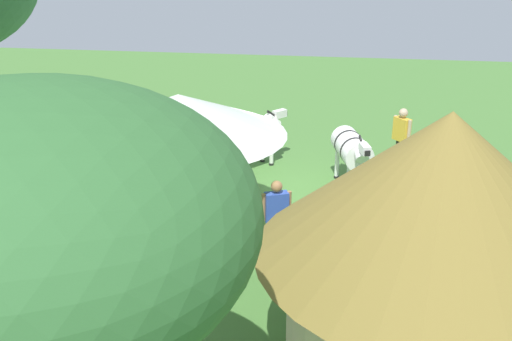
# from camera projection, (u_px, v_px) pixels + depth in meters

# --- Properties ---
(ground_plane) EXTENTS (36.00, 36.00, 0.00)m
(ground_plane) POSITION_uv_depth(u_px,v_px,m) (289.00, 200.00, 13.48)
(ground_plane) COLOR #457533
(thatched_hut) EXTENTS (4.68, 4.68, 3.78)m
(thatched_hut) POSITION_uv_depth(u_px,v_px,m) (437.00, 240.00, 7.35)
(thatched_hut) COLOR beige
(thatched_hut) RESTS_ON ground_plane
(shade_umbrella) EXTENTS (4.06, 4.06, 3.00)m
(shade_umbrella) POSITION_uv_depth(u_px,v_px,m) (179.00, 115.00, 10.78)
(shade_umbrella) COLOR #433622
(shade_umbrella) RESTS_ON ground_plane
(patio_dining_table) EXTENTS (1.44, 1.20, 0.74)m
(patio_dining_table) POSITION_uv_depth(u_px,v_px,m) (184.00, 210.00, 11.50)
(patio_dining_table) COLOR silver
(patio_dining_table) RESTS_ON ground_plane
(patio_chair_west_end) EXTENTS (0.49, 0.48, 0.90)m
(patio_chair_west_end) POSITION_uv_depth(u_px,v_px,m) (159.00, 242.00, 10.52)
(patio_chair_west_end) COLOR silver
(patio_chair_west_end) RESTS_ON ground_plane
(patio_chair_near_lawn) EXTENTS (0.58, 0.59, 0.90)m
(patio_chair_near_lawn) POSITION_uv_depth(u_px,v_px,m) (239.00, 207.00, 11.90)
(patio_chair_near_lawn) COLOR white
(patio_chair_near_lawn) RESTS_ON ground_plane
(patio_chair_near_hut) EXTENTS (0.59, 0.60, 0.90)m
(patio_chair_near_hut) POSITION_uv_depth(u_px,v_px,m) (148.00, 199.00, 12.27)
(patio_chair_near_hut) COLOR silver
(patio_chair_near_hut) RESTS_ON ground_plane
(guest_beside_umbrella) EXTENTS (0.53, 0.35, 1.59)m
(guest_beside_umbrella) POSITION_uv_depth(u_px,v_px,m) (276.00, 213.00, 10.68)
(guest_beside_umbrella) COLOR #222129
(guest_beside_umbrella) RESTS_ON ground_plane
(standing_watcher) EXTENTS (0.45, 0.49, 1.69)m
(standing_watcher) POSITION_uv_depth(u_px,v_px,m) (401.00, 134.00, 14.80)
(standing_watcher) COLOR black
(standing_watcher) RESTS_ON ground_plane
(striped_lounge_chair) EXTENTS (0.94, 0.81, 0.64)m
(striped_lounge_chair) POSITION_uv_depth(u_px,v_px,m) (330.00, 236.00, 11.28)
(striped_lounge_chair) COLOR #3172BA
(striped_lounge_chair) RESTS_ON ground_plane
(zebra_nearest_camera) EXTENTS (1.55, 1.80, 1.48)m
(zebra_nearest_camera) POSITION_uv_depth(u_px,v_px,m) (253.00, 134.00, 15.03)
(zebra_nearest_camera) COLOR silver
(zebra_nearest_camera) RESTS_ON ground_plane
(zebra_by_umbrella) EXTENTS (2.23, 1.16, 1.55)m
(zebra_by_umbrella) POSITION_uv_depth(u_px,v_px,m) (437.00, 192.00, 11.39)
(zebra_by_umbrella) COLOR silver
(zebra_by_umbrella) RESTS_ON ground_plane
(zebra_toward_hut) EXTENTS (1.04, 2.11, 1.52)m
(zebra_toward_hut) POSITION_uv_depth(u_px,v_px,m) (352.00, 149.00, 13.82)
(zebra_toward_hut) COLOR silver
(zebra_toward_hut) RESTS_ON ground_plane
(acacia_tree_right_background) EXTENTS (3.76, 3.76, 4.66)m
(acacia_tree_right_background) POSITION_uv_depth(u_px,v_px,m) (32.00, 221.00, 4.67)
(acacia_tree_right_background) COLOR #56361C
(acacia_tree_right_background) RESTS_ON ground_plane
(brick_patio_kerb) EXTENTS (0.63, 2.82, 0.08)m
(brick_patio_kerb) POSITION_uv_depth(u_px,v_px,m) (202.00, 150.00, 16.60)
(brick_patio_kerb) COLOR #9E503B
(brick_patio_kerb) RESTS_ON ground_plane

